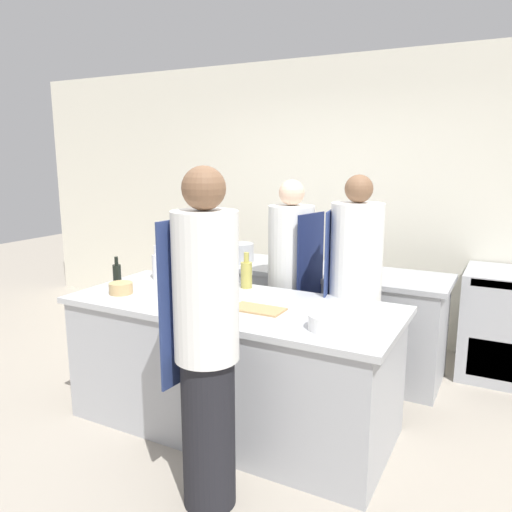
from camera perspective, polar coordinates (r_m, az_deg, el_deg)
The scene contains 16 objects.
ground_plane at distance 3.70m, azimuth -2.66°, elevation -18.46°, with size 16.00×16.00×0.00m, color #A89E8E.
wall_back at distance 5.18m, azimuth 9.26°, elevation 6.37°, with size 8.00×0.06×2.80m.
prep_counter at distance 3.50m, azimuth -2.73°, elevation -12.16°, with size 2.24×0.95×0.88m.
pass_counter at distance 4.45m, azimuth 7.55°, elevation -7.02°, with size 2.10×0.68×0.88m.
chef_at_prep_near at distance 2.58m, azimuth -5.70°, elevation -9.79°, with size 0.35×0.34×1.80m.
chef_at_stove at distance 3.99m, azimuth 4.01°, elevation -3.31°, with size 0.40×0.39×1.66m.
chef_at_pass_far at distance 3.62m, azimuth 11.14°, elevation -4.58°, with size 0.40×0.39×1.72m.
bottle_olive_oil at distance 3.88m, azimuth -15.60°, elevation -2.00°, with size 0.06×0.06×0.22m.
bottle_vinegar at distance 4.00m, azimuth -11.31°, elevation -1.11°, with size 0.07×0.07×0.27m.
bottle_wine at distance 3.67m, azimuth -1.10°, elevation -2.04°, with size 0.08×0.08×0.27m.
bottle_cooking_oil at distance 3.95m, azimuth -7.68°, elevation -0.97°, with size 0.07×0.07×0.30m.
bottle_sauce at distance 3.13m, azimuth -6.86°, elevation -4.53°, with size 0.06×0.06×0.26m.
bowl_mixing_large at distance 2.85m, azimuth 8.21°, elevation -7.47°, with size 0.22×0.22×0.09m.
bowl_prep_small at distance 3.66m, azimuth -15.18°, elevation -3.56°, with size 0.17×0.17×0.08m.
cutting_board at distance 3.17m, azimuth 0.22°, elevation -6.08°, with size 0.33×0.18×0.01m.
stockpot at distance 4.57m, azimuth -1.90°, elevation 0.39°, with size 0.26×0.26×0.17m.
Camera 1 is at (1.63, -2.76, 1.84)m, focal length 35.00 mm.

